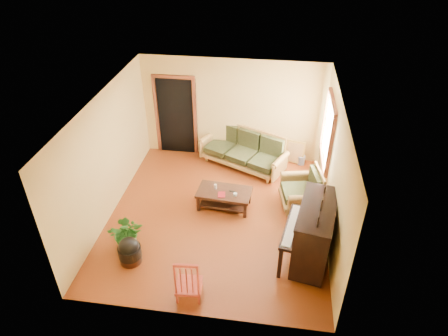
% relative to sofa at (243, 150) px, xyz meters
% --- Properties ---
extents(floor, '(5.00, 5.00, 0.00)m').
position_rel_sofa_xyz_m(floor, '(-0.33, -2.01, -0.46)').
color(floor, '#5F240C').
rests_on(floor, ground).
extents(doorway, '(1.08, 0.16, 2.05)m').
position_rel_sofa_xyz_m(doorway, '(-1.78, 0.47, 0.56)').
color(doorway, black).
rests_on(doorway, floor).
extents(window, '(0.12, 1.36, 1.46)m').
position_rel_sofa_xyz_m(window, '(1.88, -0.71, 1.04)').
color(window, white).
rests_on(window, right_wall).
extents(sofa, '(2.33, 1.73, 0.92)m').
position_rel_sofa_xyz_m(sofa, '(0.00, 0.00, 0.00)').
color(sofa, '#A1793B').
rests_on(sofa, floor).
extents(coffee_table, '(1.20, 0.72, 0.42)m').
position_rel_sofa_xyz_m(coffee_table, '(-0.22, -1.69, -0.25)').
color(coffee_table, black).
rests_on(coffee_table, floor).
extents(armchair, '(1.04, 1.08, 0.92)m').
position_rel_sofa_xyz_m(armchair, '(1.39, -1.43, 0.00)').
color(armchair, '#A1793B').
rests_on(armchair, floor).
extents(piano, '(1.07, 1.54, 1.25)m').
position_rel_sofa_xyz_m(piano, '(1.59, -3.00, 0.16)').
color(piano, black).
rests_on(piano, floor).
extents(footstool, '(0.49, 0.49, 0.40)m').
position_rel_sofa_xyz_m(footstool, '(-1.71, -3.52, -0.26)').
color(footstool, black).
rests_on(footstool, floor).
extents(red_chair, '(0.46, 0.50, 0.92)m').
position_rel_sofa_xyz_m(red_chair, '(-0.47, -4.11, -0.00)').
color(red_chair, maroon).
rests_on(red_chair, floor).
extents(leaning_frame, '(0.49, 0.23, 0.63)m').
position_rel_sofa_xyz_m(leaning_frame, '(1.30, 0.34, -0.14)').
color(leaning_frame, gold).
rests_on(leaning_frame, floor).
extents(ceramic_crock, '(0.22, 0.22, 0.23)m').
position_rel_sofa_xyz_m(ceramic_crock, '(1.48, 0.29, -0.35)').
color(ceramic_crock, '#334F9A').
rests_on(ceramic_crock, floor).
extents(potted_plant, '(0.79, 0.73, 0.73)m').
position_rel_sofa_xyz_m(potted_plant, '(-1.87, -3.17, -0.10)').
color(potted_plant, '#1E5618').
rests_on(potted_plant, floor).
extents(book, '(0.18, 0.22, 0.02)m').
position_rel_sofa_xyz_m(book, '(-0.34, -1.84, -0.03)').
color(book, maroon).
rests_on(book, coffee_table).
extents(candle, '(0.08, 0.08, 0.11)m').
position_rel_sofa_xyz_m(candle, '(-0.42, -1.62, 0.01)').
color(candle, silver).
rests_on(candle, coffee_table).
extents(glass_jar, '(0.11, 0.11, 0.06)m').
position_rel_sofa_xyz_m(glass_jar, '(0.03, -1.80, -0.02)').
color(glass_jar, white).
rests_on(glass_jar, coffee_table).
extents(remote, '(0.14, 0.07, 0.01)m').
position_rel_sofa_xyz_m(remote, '(-0.05, -1.68, -0.04)').
color(remote, black).
rests_on(remote, coffee_table).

